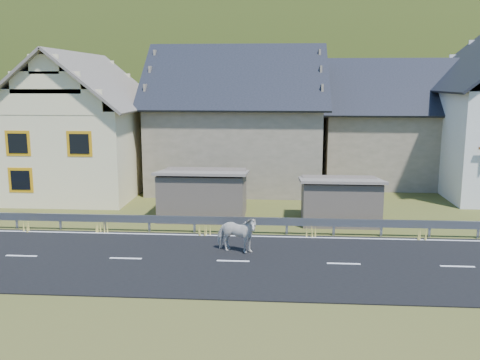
{
  "coord_description": "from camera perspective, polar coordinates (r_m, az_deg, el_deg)",
  "views": [
    {
      "loc": [
        1.61,
        -18.57,
        6.54
      ],
      "look_at": [
        0.02,
        3.17,
        2.47
      ],
      "focal_mm": 40.0,
      "sensor_mm": 36.0,
      "label": 1
    }
  ],
  "objects": [
    {
      "name": "horse",
      "position": [
        20.49,
        -0.38,
        -5.78
      ],
      "size": [
        1.24,
        1.87,
        1.45
      ],
      "primitive_type": "imported",
      "rotation": [
        0.0,
        0.0,
        1.28
      ],
      "color": "beige",
      "rests_on": "road"
    },
    {
      "name": "house_cream",
      "position": [
        32.78,
        -16.7,
        6.32
      ],
      "size": [
        7.8,
        9.8,
        8.3
      ],
      "color": "beige",
      "rests_on": "ground"
    },
    {
      "name": "lane_markings",
      "position": [
        19.74,
        -0.75,
        -8.63
      ],
      "size": [
        60.0,
        6.6,
        0.01
      ],
      "primitive_type": "cube",
      "color": "silver",
      "rests_on": "road"
    },
    {
      "name": "shed_right",
      "position": [
        25.35,
        10.62,
        -2.22
      ],
      "size": [
        3.8,
        2.9,
        2.2
      ],
      "primitive_type": "cube",
      "color": "#685A4E",
      "rests_on": "ground"
    },
    {
      "name": "house_stone_a",
      "position": [
        33.73,
        -0.27,
        7.34
      ],
      "size": [
        10.8,
        9.8,
        8.9
      ],
      "color": "gray",
      "rests_on": "ground"
    },
    {
      "name": "conifer_patch",
      "position": [
        140.48,
        -19.89,
        9.74
      ],
      "size": [
        76.0,
        50.0,
        28.0
      ],
      "primitive_type": "ellipsoid",
      "color": "black",
      "rests_on": "ground"
    },
    {
      "name": "ground",
      "position": [
        19.75,
        -0.74,
        -8.75
      ],
      "size": [
        160.0,
        160.0,
        0.0
      ],
      "primitive_type": "plane",
      "color": "#3F4C18",
      "rests_on": "ground"
    },
    {
      "name": "house_stone_b",
      "position": [
        36.4,
        15.98,
        6.54
      ],
      "size": [
        9.8,
        8.8,
        8.1
      ],
      "color": "gray",
      "rests_on": "ground"
    },
    {
      "name": "mountain",
      "position": [
        200.37,
        5.11,
        2.92
      ],
      "size": [
        440.0,
        280.0,
        260.0
      ],
      "primitive_type": "ellipsoid",
      "color": "#223010",
      "rests_on": "ground"
    },
    {
      "name": "road",
      "position": [
        19.75,
        -0.74,
        -8.69
      ],
      "size": [
        60.0,
        7.0,
        0.04
      ],
      "primitive_type": "cube",
      "color": "black",
      "rests_on": "ground"
    },
    {
      "name": "shed_left",
      "position": [
        25.91,
        -3.93,
        -1.56
      ],
      "size": [
        4.3,
        3.3,
        2.4
      ],
      "primitive_type": "cube",
      "color": "#685A4E",
      "rests_on": "ground"
    },
    {
      "name": "guardrail",
      "position": [
        23.1,
        0.04,
        -4.42
      ],
      "size": [
        28.1,
        0.09,
        0.75
      ],
      "color": "#93969B",
      "rests_on": "ground"
    }
  ]
}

